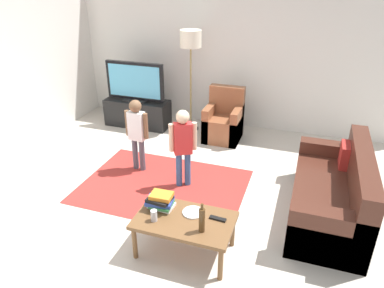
{
  "coord_description": "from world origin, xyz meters",
  "views": [
    {
      "loc": [
        1.35,
        -3.34,
        2.7
      ],
      "look_at": [
        0.0,
        0.6,
        0.65
      ],
      "focal_mm": 33.64,
      "sensor_mm": 36.0,
      "label": 1
    }
  ],
  "objects_px": {
    "child_center": "(183,142)",
    "bottle": "(202,220)",
    "plate": "(193,212)",
    "floor_lamp": "(191,44)",
    "tv_stand": "(138,113)",
    "tv_remote": "(218,219)",
    "soda_can": "(154,215)",
    "couch": "(336,196)",
    "book_stack": "(161,201)",
    "child_near_tv": "(137,129)",
    "coffee_table": "(185,223)",
    "armchair": "(224,122)",
    "tv": "(135,82)"
  },
  "relations": [
    {
      "from": "tv",
      "to": "child_center",
      "type": "height_order",
      "value": "tv"
    },
    {
      "from": "child_center",
      "to": "plate",
      "type": "height_order",
      "value": "child_center"
    },
    {
      "from": "floor_lamp",
      "to": "tv_remote",
      "type": "height_order",
      "value": "floor_lamp"
    },
    {
      "from": "floor_lamp",
      "to": "coffee_table",
      "type": "relative_size",
      "value": 1.78
    },
    {
      "from": "armchair",
      "to": "plate",
      "type": "relative_size",
      "value": 4.09
    },
    {
      "from": "book_stack",
      "to": "child_center",
      "type": "bearing_deg",
      "value": 98.18
    },
    {
      "from": "soda_can",
      "to": "book_stack",
      "type": "bearing_deg",
      "value": 95.2
    },
    {
      "from": "tv_stand",
      "to": "plate",
      "type": "height_order",
      "value": "tv_stand"
    },
    {
      "from": "floor_lamp",
      "to": "bottle",
      "type": "height_order",
      "value": "floor_lamp"
    },
    {
      "from": "child_center",
      "to": "bottle",
      "type": "distance_m",
      "value": 1.5
    },
    {
      "from": "child_center",
      "to": "tv_remote",
      "type": "bearing_deg",
      "value": -55.0
    },
    {
      "from": "couch",
      "to": "child_near_tv",
      "type": "bearing_deg",
      "value": 174.25
    },
    {
      "from": "tv",
      "to": "soda_can",
      "type": "height_order",
      "value": "tv"
    },
    {
      "from": "armchair",
      "to": "plate",
      "type": "xyz_separation_m",
      "value": [
        0.37,
        -2.74,
        0.13
      ]
    },
    {
      "from": "child_near_tv",
      "to": "coffee_table",
      "type": "xyz_separation_m",
      "value": [
        1.23,
        -1.41,
        -0.28
      ]
    },
    {
      "from": "tv_stand",
      "to": "armchair",
      "type": "relative_size",
      "value": 1.33
    },
    {
      "from": "couch",
      "to": "book_stack",
      "type": "xyz_separation_m",
      "value": [
        -1.77,
        -1.04,
        0.22
      ]
    },
    {
      "from": "book_stack",
      "to": "coffee_table",
      "type": "bearing_deg",
      "value": -17.91
    },
    {
      "from": "child_center",
      "to": "coffee_table",
      "type": "relative_size",
      "value": 1.1
    },
    {
      "from": "child_near_tv",
      "to": "tv_remote",
      "type": "xyz_separation_m",
      "value": [
        1.55,
        -1.31,
        -0.22
      ]
    },
    {
      "from": "child_center",
      "to": "soda_can",
      "type": "height_order",
      "value": "child_center"
    },
    {
      "from": "tv",
      "to": "floor_lamp",
      "type": "relative_size",
      "value": 0.62
    },
    {
      "from": "floor_lamp",
      "to": "coffee_table",
      "type": "distance_m",
      "value": 3.42
    },
    {
      "from": "plate",
      "to": "tv_remote",
      "type": "bearing_deg",
      "value": -4.24
    },
    {
      "from": "bottle",
      "to": "soda_can",
      "type": "relative_size",
      "value": 2.64
    },
    {
      "from": "floor_lamp",
      "to": "tv_stand",
      "type": "bearing_deg",
      "value": -171.39
    },
    {
      "from": "tv",
      "to": "child_center",
      "type": "xyz_separation_m",
      "value": [
        1.53,
        -1.67,
        -0.19
      ]
    },
    {
      "from": "floor_lamp",
      "to": "plate",
      "type": "relative_size",
      "value": 8.09
    },
    {
      "from": "couch",
      "to": "tv_remote",
      "type": "distance_m",
      "value": 1.56
    },
    {
      "from": "child_near_tv",
      "to": "soda_can",
      "type": "relative_size",
      "value": 8.99
    },
    {
      "from": "child_center",
      "to": "coffee_table",
      "type": "distance_m",
      "value": 1.33
    },
    {
      "from": "child_center",
      "to": "armchair",
      "type": "bearing_deg",
      "value": 85.09
    },
    {
      "from": "tv_stand",
      "to": "soda_can",
      "type": "bearing_deg",
      "value": -60.46
    },
    {
      "from": "child_center",
      "to": "plate",
      "type": "xyz_separation_m",
      "value": [
        0.51,
        -1.09,
        -0.23
      ]
    },
    {
      "from": "child_near_tv",
      "to": "book_stack",
      "type": "relative_size",
      "value": 3.61
    },
    {
      "from": "tv",
      "to": "tv_remote",
      "type": "relative_size",
      "value": 6.47
    },
    {
      "from": "tv",
      "to": "book_stack",
      "type": "height_order",
      "value": "tv"
    },
    {
      "from": "couch",
      "to": "armchair",
      "type": "xyz_separation_m",
      "value": [
        -1.79,
        1.72,
        0.01
      ]
    },
    {
      "from": "tv",
      "to": "floor_lamp",
      "type": "height_order",
      "value": "floor_lamp"
    },
    {
      "from": "tv_remote",
      "to": "plate",
      "type": "distance_m",
      "value": 0.27
    },
    {
      "from": "child_center",
      "to": "bottle",
      "type": "height_order",
      "value": "child_center"
    },
    {
      "from": "coffee_table",
      "to": "soda_can",
      "type": "distance_m",
      "value": 0.32
    },
    {
      "from": "child_center",
      "to": "book_stack",
      "type": "height_order",
      "value": "child_center"
    },
    {
      "from": "coffee_table",
      "to": "floor_lamp",
      "type": "bearing_deg",
      "value": 107.95
    },
    {
      "from": "soda_can",
      "to": "bottle",
      "type": "bearing_deg",
      "value": 0.0
    },
    {
      "from": "floor_lamp",
      "to": "child_center",
      "type": "relative_size",
      "value": 1.62
    },
    {
      "from": "bottle",
      "to": "child_center",
      "type": "bearing_deg",
      "value": 117.01
    },
    {
      "from": "soda_can",
      "to": "floor_lamp",
      "type": "bearing_deg",
      "value": 102.6
    },
    {
      "from": "tv_stand",
      "to": "couch",
      "type": "relative_size",
      "value": 0.67
    },
    {
      "from": "child_near_tv",
      "to": "couch",
      "type": "bearing_deg",
      "value": -5.75
    }
  ]
}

